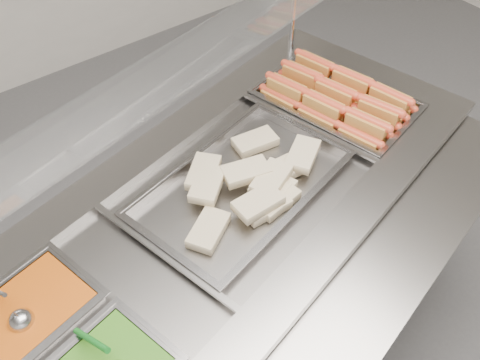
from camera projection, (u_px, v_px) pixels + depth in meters
steam_counter at (232, 274)px, 1.79m from camera, size 1.79×1.09×0.80m
tray_rail at (369, 291)px, 1.33m from camera, size 1.60×0.66×0.05m
sneeze_guard at (170, 72)px, 1.35m from camera, size 1.48×0.58×0.39m
pan_hotdogs at (335, 108)px, 1.82m from camera, size 0.40×0.54×0.09m
pan_wraps at (242, 189)px, 1.54m from camera, size 0.67×0.48×0.06m
pan_beans at (35, 315)px, 1.28m from camera, size 0.31×0.27×0.09m
hotdogs_in_buns at (338, 99)px, 1.78m from camera, size 0.36×0.49×0.10m
tortilla_wraps at (256, 184)px, 1.52m from camera, size 0.53×0.32×0.06m
ladle at (20, 319)px, 1.22m from camera, size 0.07×0.16×0.14m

